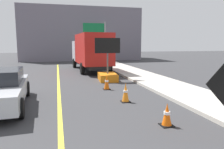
{
  "coord_description": "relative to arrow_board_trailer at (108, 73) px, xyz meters",
  "views": [
    {
      "loc": [
        -0.01,
        -1.14,
        2.33
      ],
      "look_at": [
        1.49,
        4.8,
        1.46
      ],
      "focal_mm": 34.63,
      "sensor_mm": 36.0,
      "label": 1
    }
  ],
  "objects": [
    {
      "name": "far_building_block",
      "position": [
        0.39,
        20.0,
        3.2
      ],
      "size": [
        16.69,
        7.74,
        7.36
      ],
      "primitive_type": "cube",
      "color": "slate",
      "rests_on": "ground"
    },
    {
      "name": "traffic_cone_mid_lane",
      "position": [
        -0.46,
        -5.2,
        -0.1
      ],
      "size": [
        0.36,
        0.36,
        0.78
      ],
      "color": "black",
      "rests_on": "ground"
    },
    {
      "name": "traffic_cone_far_lane",
      "position": [
        -0.66,
        -2.66,
        -0.1
      ],
      "size": [
        0.36,
        0.36,
        0.78
      ],
      "color": "black",
      "rests_on": "ground"
    },
    {
      "name": "box_truck",
      "position": [
        -0.26,
        5.38,
        1.25
      ],
      "size": [
        2.71,
        7.67,
        3.14
      ],
      "color": "black",
      "rests_on": "ground"
    },
    {
      "name": "traffic_cone_near_sign",
      "position": [
        -0.1,
        -7.94,
        -0.15
      ],
      "size": [
        0.36,
        0.36,
        0.67
      ],
      "color": "black",
      "rests_on": "ground"
    },
    {
      "name": "sidewalk_curb",
      "position": [
        2.69,
        -6.17,
        -0.41
      ],
      "size": [
        2.56,
        48.0,
        0.14
      ],
      "primitive_type": "cube",
      "color": "#B2ADA3",
      "rests_on": "ground"
    },
    {
      "name": "arrow_board_trailer",
      "position": [
        0.0,
        0.0,
        0.0
      ],
      "size": [
        1.6,
        1.88,
        2.7
      ],
      "color": "orange",
      "rests_on": "ground"
    },
    {
      "name": "lane_center_stripe",
      "position": [
        -3.07,
        -6.17,
        -0.48
      ],
      "size": [
        0.14,
        36.0,
        0.01
      ],
      "primitive_type": "cube",
      "color": "yellow",
      "rests_on": "ground"
    },
    {
      "name": "highway_guide_sign",
      "position": [
        1.92,
        13.02,
        2.94
      ],
      "size": [
        2.79,
        0.18,
        5.0
      ],
      "color": "gray",
      "rests_on": "ground"
    }
  ]
}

